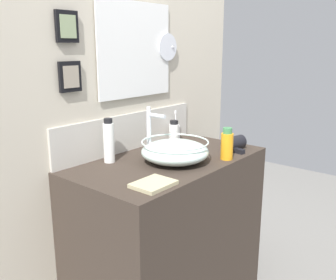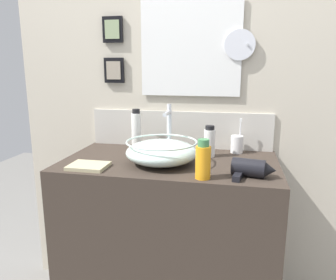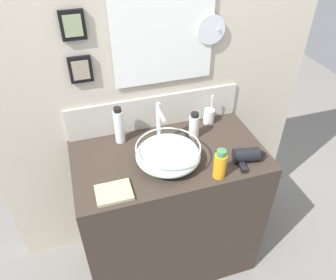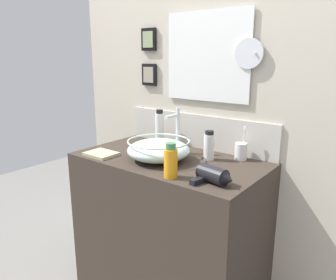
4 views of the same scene
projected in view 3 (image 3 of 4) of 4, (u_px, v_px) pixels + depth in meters
The scene contains 11 objects.
ground_plane at pixel (169, 253), 2.29m from camera, with size 6.00×6.00×0.00m, color gray.
vanity_counter at pixel (169, 211), 2.01m from camera, with size 1.02×0.56×0.91m, color #382D26.
back_panel at pixel (153, 83), 1.80m from camera, with size 1.87×0.10×2.34m.
glass_bowl_sink at pixel (168, 154), 1.65m from camera, with size 0.33×0.33×0.11m.
faucet at pixel (159, 122), 1.71m from camera, with size 0.02×0.12×0.26m.
hair_drier at pixel (249, 155), 1.68m from camera, with size 0.18×0.14×0.07m.
toothbrush_cup at pixel (209, 116), 1.94m from camera, with size 0.06×0.06×0.18m.
soap_dispenser at pixel (119, 126), 1.76m from camera, with size 0.05×0.05×0.22m.
lotion_bottle at pixel (194, 126), 1.82m from camera, with size 0.06×0.06×0.16m.
shampoo_bottle at pixel (220, 164), 1.56m from camera, with size 0.06×0.06×0.16m.
hand_towel at pixel (114, 192), 1.51m from camera, with size 0.17×0.13×0.02m, color tan.
Camera 3 is at (-0.40, -1.26, 2.04)m, focal length 35.00 mm.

